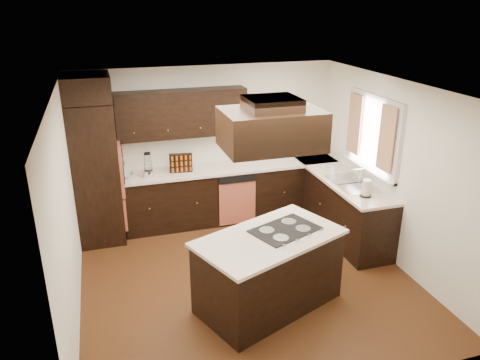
{
  "coord_description": "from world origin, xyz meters",
  "views": [
    {
      "loc": [
        -1.62,
        -5.07,
        3.46
      ],
      "look_at": [
        0.1,
        0.6,
        1.15
      ],
      "focal_mm": 35.0,
      "sensor_mm": 36.0,
      "label": 1
    }
  ],
  "objects_px": {
    "range_hood": "(271,129)",
    "spice_rack": "(181,163)",
    "island": "(269,272)",
    "oven_column": "(96,173)"
  },
  "relations": [
    {
      "from": "range_hood",
      "to": "spice_rack",
      "type": "bearing_deg",
      "value": 104.63
    },
    {
      "from": "island",
      "to": "range_hood",
      "type": "height_order",
      "value": "range_hood"
    },
    {
      "from": "oven_column",
      "to": "spice_rack",
      "type": "height_order",
      "value": "oven_column"
    },
    {
      "from": "range_hood",
      "to": "spice_rack",
      "type": "distance_m",
      "value": 2.64
    },
    {
      "from": "oven_column",
      "to": "spice_rack",
      "type": "relative_size",
      "value": 6.01
    },
    {
      "from": "oven_column",
      "to": "island",
      "type": "bearing_deg",
      "value": -51.58
    },
    {
      "from": "range_hood",
      "to": "spice_rack",
      "type": "height_order",
      "value": "range_hood"
    },
    {
      "from": "oven_column",
      "to": "range_hood",
      "type": "bearing_deg",
      "value": -50.26
    },
    {
      "from": "range_hood",
      "to": "spice_rack",
      "type": "relative_size",
      "value": 2.97
    },
    {
      "from": "oven_column",
      "to": "spice_rack",
      "type": "xyz_separation_m",
      "value": [
        1.27,
        0.07,
        0.01
      ]
    }
  ]
}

